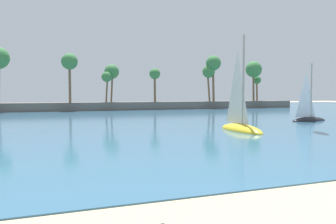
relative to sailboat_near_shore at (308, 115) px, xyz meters
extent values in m
cube|color=#33607F|center=(-27.06, 27.34, -0.76)|extent=(220.00, 103.17, 0.06)
cube|color=#605B54|center=(-27.06, 38.93, 0.11)|extent=(109.24, 6.00, 1.80)
cylinder|color=brown|center=(-18.32, 39.23, 4.35)|extent=(0.70, 0.53, 6.71)
sphere|color=#38753D|center=(-18.32, 39.23, 7.70)|extent=(3.20, 3.20, 3.20)
cylinder|color=brown|center=(-8.44, 38.91, 4.22)|extent=(0.62, 0.64, 6.44)
sphere|color=#38753D|center=(-8.44, 38.91, 7.43)|extent=(2.51, 2.51, 2.51)
cylinder|color=brown|center=(6.09, 37.79, 5.61)|extent=(0.73, 0.63, 9.23)
sphere|color=#38753D|center=(6.09, 37.79, 10.22)|extent=(3.61, 3.61, 3.61)
cylinder|color=brown|center=(-27.38, 37.54, 5.24)|extent=(0.54, 0.62, 8.48)
sphere|color=#38753D|center=(-27.38, 37.54, 9.48)|extent=(3.35, 3.35, 3.35)
cylinder|color=brown|center=(-19.65, 38.10, 3.75)|extent=(0.69, 0.58, 5.50)
sphere|color=#38753D|center=(-19.65, 38.10, 6.49)|extent=(2.26, 2.26, 2.26)
cylinder|color=brown|center=(5.12, 38.37, 4.61)|extent=(0.86, 0.86, 7.22)
sphere|color=#38753D|center=(5.12, 38.37, 8.20)|extent=(3.05, 3.05, 3.05)
cylinder|color=brown|center=(20.32, 40.21, 3.72)|extent=(0.53, 0.62, 5.44)
sphere|color=#38753D|center=(20.32, 40.21, 6.43)|extent=(2.13, 2.13, 2.13)
cylinder|color=brown|center=(18.18, 38.66, 5.04)|extent=(0.66, 0.96, 8.08)
sphere|color=#38753D|center=(18.18, 38.66, 9.07)|extent=(4.13, 4.13, 4.13)
ellipsoid|color=black|center=(0.12, 0.01, -0.73)|extent=(5.71, 2.08, 1.12)
cylinder|color=gray|center=(0.40, 0.03, 3.33)|extent=(0.17, 0.17, 7.00)
pyramid|color=silver|center=(-0.55, -0.04, 2.80)|extent=(2.52, 0.35, 5.95)
ellipsoid|color=yellow|center=(-14.70, -6.87, -0.73)|extent=(2.28, 6.88, 1.36)
cylinder|color=gray|center=(-14.71, -7.21, 4.20)|extent=(0.20, 0.20, 8.51)
pyramid|color=silver|center=(-14.67, -6.05, 3.57)|extent=(0.31, 3.07, 7.23)
camera|label=1|loc=(-32.71, -34.84, 2.88)|focal=35.98mm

